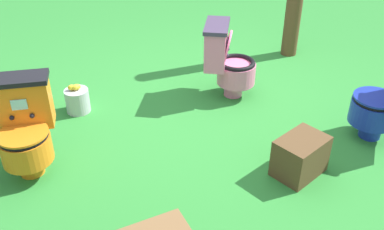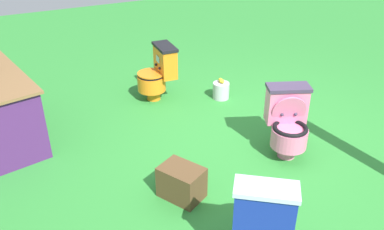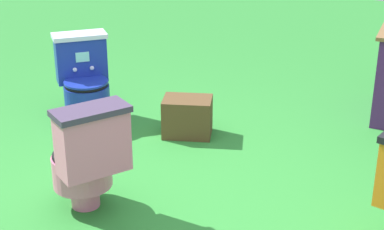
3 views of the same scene
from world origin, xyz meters
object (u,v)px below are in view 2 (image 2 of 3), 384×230
Objects in this scene: toilet_orange at (158,73)px; lemon_bucket at (221,90)px; toilet_blue at (263,216)px; toilet_pink at (288,121)px; small_crate at (182,182)px.

lemon_bucket is at bearing -113.02° from toilet_orange.
toilet_pink is at bearing 81.17° from toilet_blue.
toilet_orange reaches higher than small_crate.
small_crate is (-1.95, 0.58, -0.22)m from toilet_orange.
toilet_orange reaches higher than lemon_bucket.
toilet_blue is 1.91× the size of small_crate.
toilet_pink reaches higher than small_crate.
toilet_orange is at bearing 63.41° from lemon_bucket.
small_crate is (0.86, 0.24, -0.22)m from toilet_blue.
toilet_pink reaches higher than lemon_bucket.
small_crate is (-0.15, 1.28, -0.22)m from toilet_pink.
toilet_pink is 1.31m from small_crate.
toilet_pink is at bearing -83.26° from small_crate.
toilet_blue is at bearing 66.89° from toilet_pink.
toilet_orange is at bearing 119.87° from toilet_blue.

